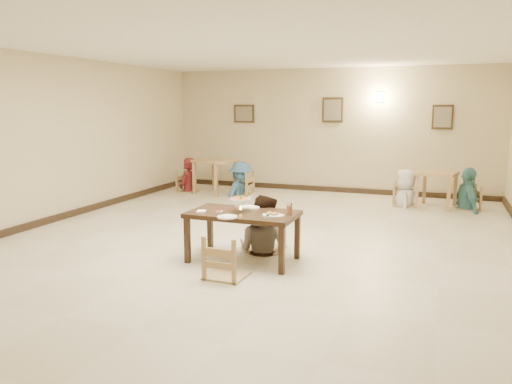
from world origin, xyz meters
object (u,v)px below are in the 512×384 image
at_px(bg_table_right, 437,178).
at_px(bg_chair_lr, 241,173).
at_px(bg_chair_ll, 188,173).
at_px(chair_far, 267,216).
at_px(main_diner, 263,195).
at_px(bg_diner_c, 406,169).
at_px(chair_near, 226,237).
at_px(bg_table_left, 215,165).
at_px(curry_warmer, 241,201).
at_px(drink_glass, 289,209).
at_px(main_table, 243,218).
at_px(bg_diner_b, 241,162).
at_px(bg_diner_d, 470,168).
at_px(bg_chair_rl, 406,183).
at_px(bg_chair_rr, 468,187).

bearing_deg(bg_table_right, bg_chair_lr, -178.36).
xyz_separation_m(bg_chair_ll, bg_chair_lr, (1.41, -0.01, 0.07)).
relative_size(chair_far, main_diner, 0.62).
bearing_deg(main_diner, bg_diner_c, -101.23).
height_order(chair_near, bg_table_left, chair_near).
bearing_deg(main_diner, curry_warmer, 86.27).
bearing_deg(bg_table_right, drink_glass, -110.72).
bearing_deg(bg_diner_c, chair_far, -27.45).
height_order(chair_far, drink_glass, chair_far).
distance_m(chair_near, bg_table_right, 5.96).
bearing_deg(bg_chair_ll, main_diner, -133.29).
bearing_deg(bg_diner_c, curry_warmer, -26.70).
distance_m(bg_table_left, bg_table_right, 5.06).
relative_size(chair_near, bg_chair_ll, 1.08).
relative_size(main_table, bg_diner_b, 0.91).
height_order(main_diner, bg_diner_d, bg_diner_d).
height_order(bg_table_right, bg_diner_b, bg_diner_b).
bearing_deg(bg_chair_lr, bg_table_right, 92.75).
xyz_separation_m(chair_near, bg_table_right, (2.37, 5.47, 0.10)).
height_order(chair_far, bg_table_left, chair_far).
bearing_deg(curry_warmer, main_diner, 75.49).
xyz_separation_m(chair_far, bg_chair_rl, (1.67, 4.15, -0.03)).
height_order(curry_warmer, bg_table_left, curry_warmer).
relative_size(main_diner, bg_chair_lr, 1.52).
bearing_deg(bg_chair_rr, bg_table_right, -102.95).
height_order(drink_glass, bg_table_left, drink_glass).
xyz_separation_m(drink_glass, bg_chair_rl, (1.17, 4.69, -0.27)).
bearing_deg(main_diner, bg_diner_b, -53.13).
bearing_deg(bg_diner_c, chair_near, -23.38).
relative_size(chair_far, bg_table_right, 1.16).
height_order(drink_glass, bg_diner_d, bg_diner_d).
bearing_deg(bg_chair_rr, bg_diner_b, -102.13).
distance_m(chair_near, bg_chair_ll, 6.34).
relative_size(curry_warmer, drink_glass, 2.05).
bearing_deg(main_table, bg_chair_lr, 112.90).
relative_size(main_diner, bg_chair_rl, 1.70).
xyz_separation_m(bg_table_left, bg_diner_b, (0.71, -0.08, 0.12)).
bearing_deg(chair_far, bg_table_left, 122.17).
bearing_deg(bg_chair_rl, bg_chair_ll, 93.01).
bearing_deg(curry_warmer, chair_far, 74.15).
xyz_separation_m(bg_diner_b, bg_diner_d, (4.96, 0.13, 0.06)).
height_order(main_table, bg_chair_rr, bg_chair_rr).
xyz_separation_m(bg_chair_lr, bg_diner_d, (4.96, 0.13, 0.32)).
height_order(curry_warmer, bg_chair_rl, bg_chair_rl).
bearing_deg(chair_far, bg_chair_rr, 53.69).
bearing_deg(drink_glass, bg_chair_lr, 119.10).
bearing_deg(curry_warmer, chair_near, -82.68).
bearing_deg(main_diner, bg_chair_rl, -101.23).
relative_size(chair_far, bg_chair_rl, 1.06).
xyz_separation_m(chair_far, main_diner, (-0.04, -0.08, 0.31)).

